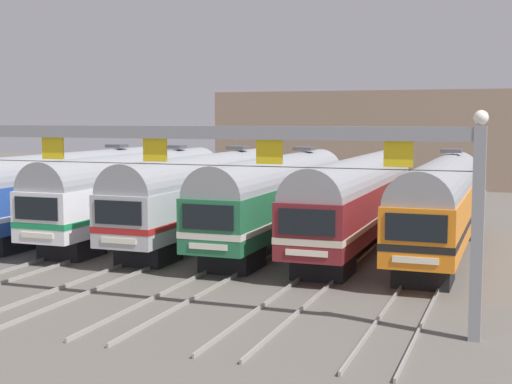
{
  "coord_description": "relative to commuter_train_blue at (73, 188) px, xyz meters",
  "views": [
    {
      "loc": [
        14.0,
        -35.94,
        6.73
      ],
      "look_at": [
        0.43,
        1.34,
        2.68
      ],
      "focal_mm": 50.89,
      "sensor_mm": 36.0,
      "label": 1
    }
  ],
  "objects": [
    {
      "name": "commuter_train_green",
      "position": [
        12.6,
        0.0,
        0.0
      ],
      "size": [
        2.88,
        18.06,
        5.05
      ],
      "color": "#236B42",
      "rests_on": "ground"
    },
    {
      "name": "commuter_train_white",
      "position": [
        4.2,
        0.0,
        0.0
      ],
      "size": [
        2.88,
        18.06,
        5.05
      ],
      "color": "white",
      "rests_on": "ground"
    },
    {
      "name": "commuter_train_orange",
      "position": [
        21.0,
        0.0,
        0.0
      ],
      "size": [
        2.88,
        18.06,
        5.05
      ],
      "color": "orange",
      "rests_on": "ground"
    },
    {
      "name": "commuter_train_blue",
      "position": [
        0.0,
        0.0,
        0.0
      ],
      "size": [
        2.88,
        18.06,
        5.05
      ],
      "color": "#284C9E",
      "rests_on": "ground"
    },
    {
      "name": "maintenance_building",
      "position": [
        9.47,
        38.33,
        2.0
      ],
      "size": [
        29.4,
        10.0,
        9.38
      ],
      "primitive_type": "cube",
      "color": "gray",
      "rests_on": "ground"
    },
    {
      "name": "ground_plane",
      "position": [
        10.5,
        0.0,
        -2.69
      ],
      "size": [
        160.0,
        160.0,
        0.0
      ],
      "primitive_type": "plane",
      "color": "#5B564F"
    },
    {
      "name": "track_bed",
      "position": [
        10.5,
        17.0,
        -2.61
      ],
      "size": [
        22.5,
        70.0,
        0.15
      ],
      "color": "gray",
      "rests_on": "ground"
    },
    {
      "name": "catenary_gantry",
      "position": [
        10.5,
        -13.5,
        2.67
      ],
      "size": [
        26.24,
        0.44,
        6.97
      ],
      "color": "gray",
      "rests_on": "ground"
    },
    {
      "name": "commuter_train_maroon",
      "position": [
        16.8,
        -0.0,
        -0.0
      ],
      "size": [
        2.88,
        18.06,
        4.77
      ],
      "color": "maroon",
      "rests_on": "ground"
    },
    {
      "name": "commuter_train_stainless",
      "position": [
        8.4,
        0.0,
        0.0
      ],
      "size": [
        2.88,
        18.06,
        5.05
      ],
      "color": "#B2B5BA",
      "rests_on": "ground"
    }
  ]
}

